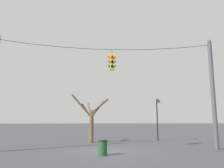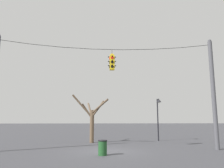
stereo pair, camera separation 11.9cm
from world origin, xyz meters
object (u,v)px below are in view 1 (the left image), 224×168
at_px(traffic_light_near_right_pole, 112,62).
at_px(trash_bin, 103,148).
at_px(utility_pole_right, 213,93).
at_px(street_lamp, 158,108).
at_px(bare_tree, 91,118).

bearing_deg(traffic_light_near_right_pole, trash_bin, -110.24).
distance_m(utility_pole_right, trash_bin, 9.08).
bearing_deg(street_lamp, utility_pole_right, -68.62).
xyz_separation_m(bare_tree, trash_bin, (0.82, -7.04, -1.73)).
xyz_separation_m(utility_pole_right, street_lamp, (-2.38, 6.08, -0.84)).
xyz_separation_m(street_lamp, bare_tree, (-6.56, -0.92, -1.02)).
xyz_separation_m(traffic_light_near_right_pole, bare_tree, (-1.52, 5.16, -3.99)).
relative_size(street_lamp, bare_tree, 0.94).
bearing_deg(trash_bin, traffic_light_near_right_pole, 69.76).
height_order(traffic_light_near_right_pole, trash_bin, traffic_light_near_right_pole).
height_order(bare_tree, trash_bin, bare_tree).
height_order(utility_pole_right, traffic_light_near_right_pole, utility_pole_right).
xyz_separation_m(utility_pole_right, trash_bin, (-8.12, -1.88, -3.59)).
height_order(street_lamp, trash_bin, street_lamp).
bearing_deg(trash_bin, bare_tree, 96.65).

